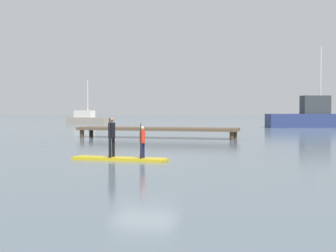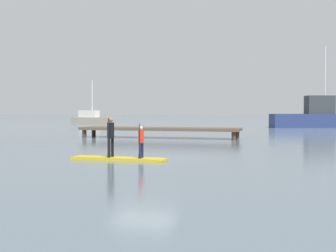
{
  "view_description": "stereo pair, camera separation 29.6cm",
  "coord_description": "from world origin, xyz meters",
  "px_view_note": "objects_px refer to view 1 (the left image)",
  "views": [
    {
      "loc": [
        5.86,
        -18.41,
        1.96
      ],
      "look_at": [
        0.25,
        2.68,
        1.17
      ],
      "focal_mm": 52.77,
      "sensor_mm": 36.0,
      "label": 1
    },
    {
      "loc": [
        6.14,
        -18.33,
        1.96
      ],
      "look_at": [
        0.25,
        2.68,
        1.17
      ],
      "focal_mm": 52.77,
      "sensor_mm": 36.0,
      "label": 2
    }
  ],
  "objects_px": {
    "paddleboard_near": "(120,159)",
    "fishing_boat_green_midground": "(87,119)",
    "paddler_adult": "(112,134)",
    "paddler_child_solo": "(142,140)",
    "fishing_boat_white_large": "(310,117)"
  },
  "relations": [
    {
      "from": "paddleboard_near",
      "to": "paddler_adult",
      "type": "distance_m",
      "value": 0.97
    },
    {
      "from": "paddler_adult",
      "to": "fishing_boat_white_large",
      "type": "height_order",
      "value": "fishing_boat_white_large"
    },
    {
      "from": "paddleboard_near",
      "to": "fishing_boat_green_midground",
      "type": "distance_m",
      "value": 43.2
    },
    {
      "from": "fishing_boat_green_midground",
      "to": "paddleboard_near",
      "type": "bearing_deg",
      "value": -64.12
    },
    {
      "from": "paddler_adult",
      "to": "paddler_child_solo",
      "type": "height_order",
      "value": "paddler_adult"
    },
    {
      "from": "paddleboard_near",
      "to": "paddler_child_solo",
      "type": "bearing_deg",
      "value": -3.07
    },
    {
      "from": "fishing_boat_green_midground",
      "to": "fishing_boat_white_large",
      "type": "bearing_deg",
      "value": -9.19
    },
    {
      "from": "paddler_adult",
      "to": "fishing_boat_green_midground",
      "type": "distance_m",
      "value": 43.04
    },
    {
      "from": "paddleboard_near",
      "to": "fishing_boat_white_large",
      "type": "xyz_separation_m",
      "value": [
        7.61,
        34.58,
        1.02
      ]
    },
    {
      "from": "fishing_boat_white_large",
      "to": "fishing_boat_green_midground",
      "type": "distance_m",
      "value": 26.81
    },
    {
      "from": "paddler_child_solo",
      "to": "fishing_boat_white_large",
      "type": "xyz_separation_m",
      "value": [
        6.71,
        34.63,
        0.29
      ]
    },
    {
      "from": "paddler_child_solo",
      "to": "fishing_boat_green_midground",
      "type": "height_order",
      "value": "fishing_boat_green_midground"
    },
    {
      "from": "paddler_child_solo",
      "to": "fishing_boat_white_large",
      "type": "distance_m",
      "value": 35.27
    },
    {
      "from": "paddler_adult",
      "to": "paddler_child_solo",
      "type": "relative_size",
      "value": 1.17
    },
    {
      "from": "paddler_child_solo",
      "to": "paddler_adult",
      "type": "bearing_deg",
      "value": 177.44
    }
  ]
}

